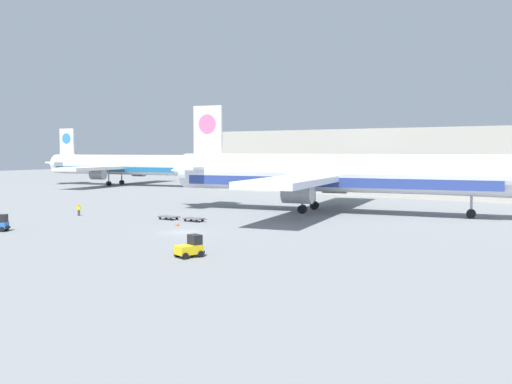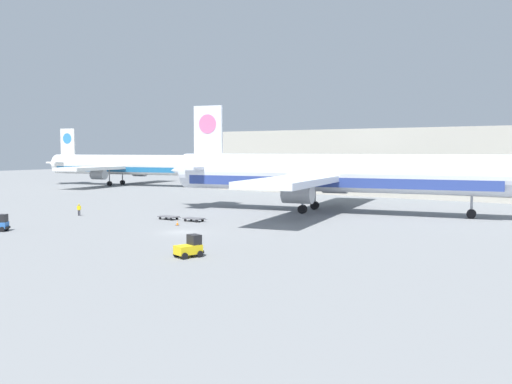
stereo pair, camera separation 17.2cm
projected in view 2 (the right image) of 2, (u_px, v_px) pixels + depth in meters
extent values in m
plane|color=slate|center=(182.00, 232.00, 66.84)|extent=(400.00, 400.00, 0.00)
cube|color=#BCB7A8|center=(413.00, 162.00, 120.81)|extent=(90.00, 18.00, 14.00)
cube|color=slate|center=(397.00, 179.00, 113.54)|extent=(88.20, 0.20, 4.90)
cylinder|color=silver|center=(335.00, 173.00, 87.41)|extent=(52.11, 16.06, 5.80)
cube|color=#2D428E|center=(335.00, 181.00, 87.50)|extent=(48.01, 15.11, 1.45)
cone|color=silver|center=(187.00, 171.00, 97.43)|extent=(7.35, 6.67, 5.51)
cube|color=silver|center=(208.00, 130.00, 95.32)|extent=(5.18, 1.47, 8.00)
cylinder|color=pink|center=(208.00, 124.00, 95.25)|extent=(3.25, 1.18, 3.20)
cube|color=silver|center=(203.00, 167.00, 96.19)|extent=(6.12, 13.46, 0.50)
cube|color=silver|center=(319.00, 177.00, 88.46)|extent=(17.42, 48.63, 0.90)
cylinder|color=#9EA0A5|center=(298.00, 194.00, 79.33)|extent=(4.67, 3.58, 2.80)
cylinder|color=#9EA0A5|center=(335.00, 185.00, 97.87)|extent=(4.67, 3.58, 2.80)
cylinder|color=#9EA0A5|center=(472.00, 200.00, 80.04)|extent=(0.36, 0.36, 4.00)
cylinder|color=black|center=(471.00, 214.00, 80.19)|extent=(1.45, 1.14, 1.30)
cylinder|color=#9EA0A5|center=(303.00, 196.00, 86.32)|extent=(0.36, 0.36, 4.00)
cylinder|color=black|center=(302.00, 209.00, 86.47)|extent=(1.45, 1.14, 1.30)
cylinder|color=#9EA0A5|center=(315.00, 193.00, 92.21)|extent=(0.36, 0.36, 4.00)
cylinder|color=black|center=(315.00, 205.00, 92.36)|extent=(1.45, 1.14, 1.30)
cylinder|color=white|center=(128.00, 165.00, 154.28)|extent=(47.90, 15.06, 5.33)
cube|color=#1E669E|center=(128.00, 169.00, 154.37)|extent=(44.14, 14.17, 1.33)
sphere|color=white|center=(206.00, 166.00, 145.20)|extent=(5.23, 5.23, 5.23)
cone|color=white|center=(58.00, 164.00, 163.36)|extent=(6.79, 6.17, 5.07)
cube|color=white|center=(68.00, 142.00, 161.44)|extent=(4.76, 1.38, 7.36)
cylinder|color=#3384CC|center=(68.00, 138.00, 161.37)|extent=(2.98, 1.10, 2.94)
cube|color=white|center=(66.00, 162.00, 162.23)|extent=(5.70, 12.38, 0.46)
cube|color=white|center=(120.00, 167.00, 155.24)|extent=(16.29, 44.72, 0.83)
cylinder|color=#9EA0A5|center=(99.00, 175.00, 146.81)|extent=(4.31, 3.32, 2.58)
cylinder|color=#9EA0A5|center=(140.00, 172.00, 163.91)|extent=(4.31, 3.32, 2.58)
cylinder|color=#9EA0A5|center=(186.00, 178.00, 147.61)|extent=(0.33, 0.33, 3.68)
cylinder|color=black|center=(187.00, 185.00, 147.75)|extent=(1.34, 1.06, 1.20)
cylinder|color=#9EA0A5|center=(109.00, 177.00, 153.25)|extent=(0.33, 0.33, 3.68)
cylinder|color=black|center=(109.00, 183.00, 153.39)|extent=(1.34, 1.06, 1.20)
cylinder|color=#9EA0A5|center=(122.00, 176.00, 158.68)|extent=(0.33, 0.33, 3.68)
cylinder|color=black|center=(123.00, 182.00, 158.82)|extent=(1.34, 1.06, 1.20)
cube|color=black|center=(3.00, 218.00, 67.63)|extent=(1.47, 1.53, 0.90)
cube|color=black|center=(8.00, 228.00, 67.75)|extent=(0.89, 1.10, 0.24)
cylinder|color=black|center=(7.00, 228.00, 68.43)|extent=(0.62, 0.55, 0.60)
cylinder|color=black|center=(2.00, 229.00, 67.04)|extent=(0.62, 0.55, 0.60)
cube|color=yellow|center=(188.00, 250.00, 51.26)|extent=(2.03, 2.61, 0.80)
cube|color=black|center=(194.00, 239.00, 51.60)|extent=(1.45, 1.23, 0.90)
cube|color=black|center=(200.00, 251.00, 52.04)|extent=(1.25, 0.53, 0.24)
cylinder|color=black|center=(192.00, 252.00, 52.33)|extent=(0.41, 0.64, 0.60)
cylinder|color=black|center=(200.00, 254.00, 51.24)|extent=(0.41, 0.64, 0.60)
cylinder|color=black|center=(176.00, 254.00, 51.34)|extent=(0.41, 0.64, 0.60)
cylinder|color=black|center=(185.00, 256.00, 50.24)|extent=(0.41, 0.64, 0.60)
cube|color=#56565B|center=(168.00, 216.00, 78.99)|extent=(2.82, 1.55, 0.12)
cube|color=#56565B|center=(179.00, 217.00, 77.98)|extent=(0.90, 0.09, 0.08)
cylinder|color=black|center=(177.00, 218.00, 79.01)|extent=(0.36, 0.15, 0.36)
cylinder|color=black|center=(171.00, 219.00, 77.94)|extent=(0.36, 0.15, 0.36)
cylinder|color=black|center=(166.00, 217.00, 80.08)|extent=(0.36, 0.15, 0.36)
cylinder|color=black|center=(160.00, 218.00, 79.02)|extent=(0.36, 0.15, 0.36)
cube|color=#56565B|center=(194.00, 218.00, 76.85)|extent=(2.82, 1.55, 0.12)
cube|color=#56565B|center=(205.00, 219.00, 75.84)|extent=(0.90, 0.09, 0.08)
cylinder|color=black|center=(203.00, 220.00, 76.87)|extent=(0.36, 0.15, 0.36)
cylinder|color=black|center=(196.00, 221.00, 75.80)|extent=(0.36, 0.15, 0.36)
cylinder|color=black|center=(191.00, 219.00, 77.94)|extent=(0.36, 0.15, 0.36)
cylinder|color=black|center=(185.00, 220.00, 76.88)|extent=(0.36, 0.15, 0.36)
cylinder|color=black|center=(78.00, 213.00, 83.47)|extent=(0.14, 0.14, 0.85)
cylinder|color=black|center=(80.00, 213.00, 83.50)|extent=(0.14, 0.14, 0.85)
cube|color=yellow|center=(79.00, 208.00, 83.43)|extent=(0.42, 0.40, 0.64)
cylinder|color=yellow|center=(77.00, 208.00, 83.40)|extent=(0.09, 0.09, 0.57)
cylinder|color=yellow|center=(81.00, 208.00, 83.45)|extent=(0.09, 0.09, 0.57)
sphere|color=#846047|center=(79.00, 205.00, 83.40)|extent=(0.23, 0.23, 0.23)
sphere|color=yellow|center=(79.00, 204.00, 83.39)|extent=(0.22, 0.22, 0.22)
cube|color=black|center=(177.00, 225.00, 72.91)|extent=(0.40, 0.40, 0.04)
cone|color=orange|center=(177.00, 223.00, 72.89)|extent=(0.32, 0.32, 0.59)
cylinder|color=white|center=(177.00, 223.00, 72.88)|extent=(0.19, 0.19, 0.08)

